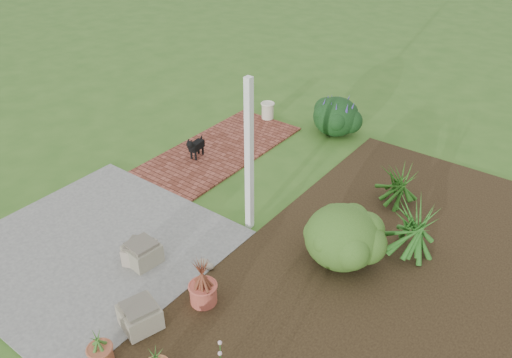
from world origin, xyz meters
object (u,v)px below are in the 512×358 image
Objects in this scene: cream_ceramic_urn at (268,111)px; black_dog at (195,146)px; stone_trough_near at (140,317)px; evergreen_shrub at (342,236)px.

black_dog is at bearing -91.60° from cream_ceramic_urn.
black_dog reaches higher than cream_ceramic_urn.
cream_ceramic_urn is at bearing 80.58° from black_dog.
black_dog reaches higher than stone_trough_near.
stone_trough_near is at bearing -118.30° from evergreen_shrub.
cream_ceramic_urn is (-2.26, 5.82, 0.03)m from stone_trough_near.
stone_trough_near is 0.87× the size of black_dog.
cream_ceramic_urn is at bearing 111.22° from stone_trough_near.
cream_ceramic_urn is 0.34× the size of evergreen_shrub.
evergreen_shrub reaches higher than stone_trough_near.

